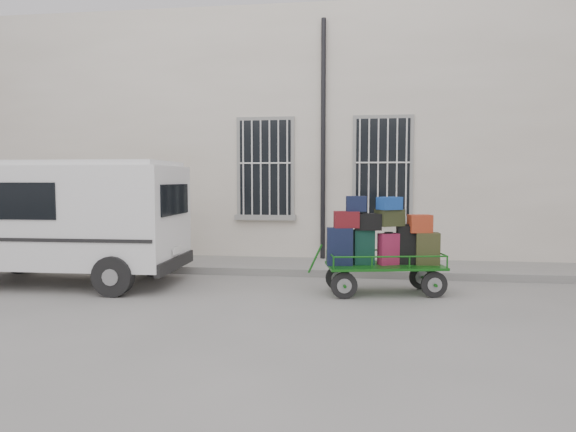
{
  "coord_description": "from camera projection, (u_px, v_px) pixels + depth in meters",
  "views": [
    {
      "loc": [
        1.7,
        -8.88,
        1.96
      ],
      "look_at": [
        0.39,
        1.0,
        1.26
      ],
      "focal_mm": 32.0,
      "sensor_mm": 36.0,
      "label": 1
    }
  ],
  "objects": [
    {
      "name": "ground",
      "position": [
        259.0,
        290.0,
        9.14
      ],
      "size": [
        80.0,
        80.0,
        0.0
      ],
      "primitive_type": "plane",
      "color": "slate",
      "rests_on": "ground"
    },
    {
      "name": "building",
      "position": [
        295.0,
        143.0,
        14.37
      ],
      "size": [
        24.0,
        5.15,
        6.0
      ],
      "color": "beige",
      "rests_on": "ground"
    },
    {
      "name": "sidewalk",
      "position": [
        277.0,
        266.0,
        11.31
      ],
      "size": [
        24.0,
        1.7,
        0.15
      ],
      "primitive_type": "cube",
      "color": "gray",
      "rests_on": "ground"
    },
    {
      "name": "luggage_cart",
      "position": [
        383.0,
        245.0,
        8.8
      ],
      "size": [
        2.36,
        1.24,
        1.69
      ],
      "rotation": [
        0.0,
        0.0,
        0.18
      ],
      "color": "black",
      "rests_on": "ground"
    },
    {
      "name": "van",
      "position": [
        59.0,
        214.0,
        9.66
      ],
      "size": [
        4.63,
        2.16,
        2.31
      ],
      "rotation": [
        0.0,
        0.0,
        0.02
      ],
      "color": "white",
      "rests_on": "ground"
    }
  ]
}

